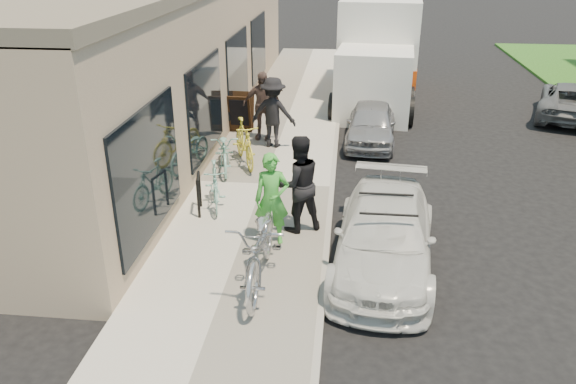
{
  "coord_description": "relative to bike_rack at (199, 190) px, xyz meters",
  "views": [
    {
      "loc": [
        -0.19,
        -8.47,
        5.2
      ],
      "look_at": [
        -1.17,
        0.63,
        1.05
      ],
      "focal_mm": 35.0,
      "sensor_mm": 36.0,
      "label": 1
    }
  ],
  "objects": [
    {
      "name": "ground",
      "position": [
        3.05,
        -1.45,
        -0.63
      ],
      "size": [
        120.0,
        120.0,
        0.0
      ],
      "primitive_type": "plane",
      "color": "black",
      "rests_on": "ground"
    },
    {
      "name": "sidewalk",
      "position": [
        1.05,
        1.55,
        -0.55
      ],
      "size": [
        3.0,
        34.0,
        0.15
      ],
      "primitive_type": "cube",
      "color": "#AFAA9D",
      "rests_on": "ground"
    },
    {
      "name": "curb",
      "position": [
        2.6,
        1.55,
        -0.56
      ],
      "size": [
        0.12,
        34.0,
        0.13
      ],
      "primitive_type": "cube",
      "color": "gray",
      "rests_on": "ground"
    },
    {
      "name": "storefront",
      "position": [
        -2.19,
        6.54,
        1.49
      ],
      "size": [
        3.6,
        20.0,
        4.22
      ],
      "color": "tan",
      "rests_on": "ground"
    },
    {
      "name": "bike_rack",
      "position": [
        0.0,
        0.0,
        0.0
      ],
      "size": [
        0.16,
        0.56,
        0.79
      ],
      "rotation": [
        0.0,
        0.0,
        0.2
      ],
      "color": "black",
      "rests_on": "sidewalk"
    },
    {
      "name": "sandwich_board",
      "position": [
        -0.12,
        5.24,
        0.07
      ],
      "size": [
        0.69,
        0.7,
        1.07
      ],
      "rotation": [
        0.0,
        0.0,
        -0.06
      ],
      "color": "black",
      "rests_on": "sidewalk"
    },
    {
      "name": "sedan_white",
      "position": [
        3.6,
        -1.41,
        -0.04
      ],
      "size": [
        2.03,
        4.19,
        1.21
      ],
      "rotation": [
        0.0,
        0.0,
        -0.1
      ],
      "color": "silver",
      "rests_on": "ground"
    },
    {
      "name": "sedan_silver",
      "position": [
        3.54,
        5.05,
        -0.08
      ],
      "size": [
        1.52,
        3.32,
        1.1
      ],
      "primitive_type": "imported",
      "rotation": [
        0.0,
        0.0,
        -0.07
      ],
      "color": "#939498",
      "rests_on": "ground"
    },
    {
      "name": "moving_truck",
      "position": [
        3.88,
        10.11,
        0.87
      ],
      "size": [
        3.16,
        7.09,
        3.39
      ],
      "rotation": [
        0.0,
        0.0,
        -0.09
      ],
      "color": "silver",
      "rests_on": "ground"
    },
    {
      "name": "far_car_gray",
      "position": [
        9.87,
        8.15,
        -0.07
      ],
      "size": [
        3.09,
        4.39,
        1.11
      ],
      "primitive_type": "imported",
      "rotation": [
        0.0,
        0.0,
        2.8
      ],
      "color": "#57595C",
      "rests_on": "ground"
    },
    {
      "name": "tandem_bike",
      "position": [
        1.63,
        -2.38,
        0.15
      ],
      "size": [
        0.86,
        2.42,
        1.27
      ],
      "primitive_type": "imported",
      "rotation": [
        0.0,
        0.0,
        0.01
      ],
      "color": "#AFAFB1",
      "rests_on": "sidewalk"
    },
    {
      "name": "woman_rider",
      "position": [
        1.61,
        -1.04,
        0.36
      ],
      "size": [
        0.67,
        0.49,
        1.69
      ],
      "primitive_type": "imported",
      "rotation": [
        0.0,
        0.0,
        0.15
      ],
      "color": "green",
      "rests_on": "sidewalk"
    },
    {
      "name": "man_standing",
      "position": [
        2.02,
        -0.51,
        0.45
      ],
      "size": [
        1.13,
        1.04,
        1.86
      ],
      "primitive_type": "imported",
      "rotation": [
        0.0,
        0.0,
        3.62
      ],
      "color": "black",
      "rests_on": "sidewalk"
    },
    {
      "name": "cruiser_bike_a",
      "position": [
        0.25,
        0.34,
        -0.03
      ],
      "size": [
        0.78,
        1.55,
        0.9
      ],
      "primitive_type": "imported",
      "rotation": [
        0.0,
        0.0,
        0.25
      ],
      "color": "#7CB9AA",
      "rests_on": "sidewalk"
    },
    {
      "name": "cruiser_bike_b",
      "position": [
        0.03,
        2.33,
        -0.01
      ],
      "size": [
        1.02,
        1.87,
        0.93
      ],
      "primitive_type": "imported",
      "rotation": [
        0.0,
        0.0,
        0.24
      ],
      "color": "#7CB9AA",
      "rests_on": "sidewalk"
    },
    {
      "name": "cruiser_bike_c",
      "position": [
        0.43,
        2.71,
        0.06
      ],
      "size": [
        1.17,
        1.87,
        1.09
      ],
      "primitive_type": "imported",
      "rotation": [
        0.0,
        0.0,
        0.4
      ],
      "color": "gold",
      "rests_on": "sidewalk"
    },
    {
      "name": "bystander_a",
      "position": [
        0.96,
        4.08,
        0.44
      ],
      "size": [
        1.28,
        0.87,
        1.84
      ],
      "primitive_type": "imported",
      "rotation": [
        0.0,
        0.0,
        2.97
      ],
      "color": "black",
      "rests_on": "sidewalk"
    },
    {
      "name": "bystander_b",
      "position": [
        0.59,
        4.67,
        0.45
      ],
      "size": [
        1.12,
        0.54,
        1.85
      ],
      "primitive_type": "imported",
      "rotation": [
        0.0,
        0.0,
        -0.08
      ],
      "color": "brown",
      "rests_on": "sidewalk"
    }
  ]
}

